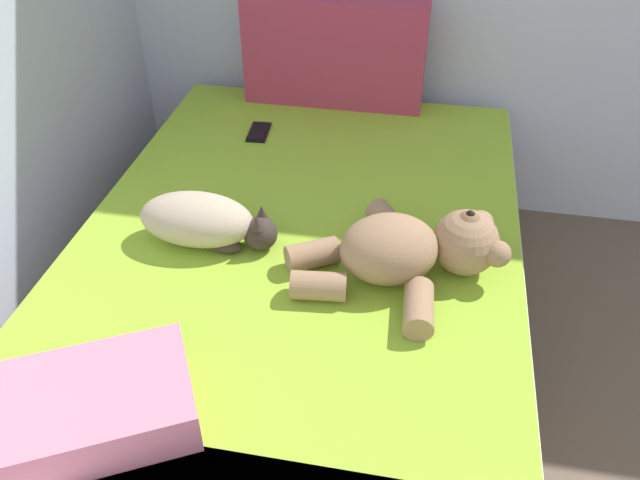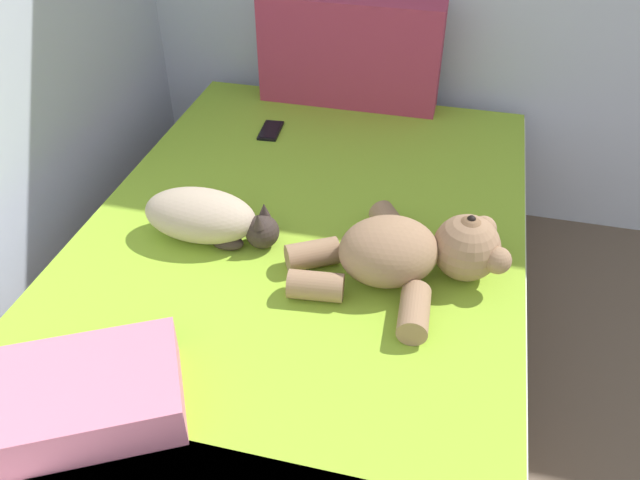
# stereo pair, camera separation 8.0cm
# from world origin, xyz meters

# --- Properties ---
(bed) EXTENTS (1.37, 2.09, 0.54)m
(bed) POSITION_xyz_m (0.93, 2.63, 0.27)
(bed) COLOR #9E7A56
(bed) RESTS_ON ground_plane
(patterned_cushion) EXTENTS (0.71, 0.14, 0.42)m
(patterned_cushion) POSITION_xyz_m (0.88, 3.58, 0.75)
(patterned_cushion) COLOR #A5334C
(patterned_cushion) RESTS_ON bed
(cat) EXTENTS (0.42, 0.25, 0.15)m
(cat) POSITION_xyz_m (0.66, 2.60, 0.61)
(cat) COLOR tan
(cat) RESTS_ON bed
(teddy_bear) EXTENTS (0.62, 0.52, 0.20)m
(teddy_bear) POSITION_xyz_m (1.27, 2.56, 0.63)
(teddy_bear) COLOR #937051
(teddy_bear) RESTS_ON bed
(cell_phone) EXTENTS (0.08, 0.15, 0.01)m
(cell_phone) POSITION_xyz_m (0.65, 3.26, 0.55)
(cell_phone) COLOR black
(cell_phone) RESTS_ON bed
(throw_pillow) EXTENTS (0.48, 0.44, 0.11)m
(throw_pillow) POSITION_xyz_m (0.65, 1.94, 0.60)
(throw_pillow) COLOR #D1728C
(throw_pillow) RESTS_ON bed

